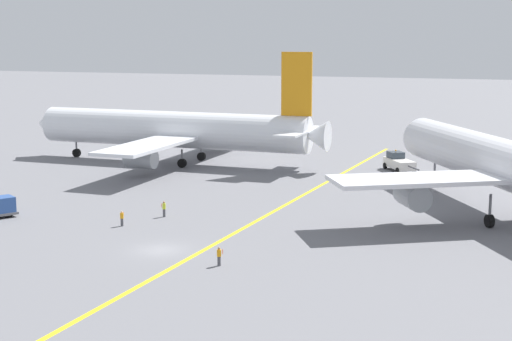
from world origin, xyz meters
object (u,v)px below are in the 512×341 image
Objects in this scene: airliner_being_pushed at (510,167)px; ground_crew_wing_walker_right at (164,209)px; ground_crew_ramp_agent_by_cones at (122,218)px; pushback_tug at (399,162)px; ground_crew_marshaller_foreground at (219,256)px; gse_container_dolly_flat at (0,206)px; airliner_at_gate_left at (176,130)px.

airliner_being_pushed is 27.36× the size of ground_crew_wing_walker_right.
ground_crew_ramp_agent_by_cones is at bearing -113.03° from ground_crew_wing_walker_right.
pushback_tug is (-15.57, 25.93, -4.36)m from airliner_being_pushed.
ground_crew_ramp_agent_by_cones is at bearing -156.16° from airliner_being_pushed.
ground_crew_wing_walker_right is at bearing 130.25° from ground_crew_marshaller_foreground.
ground_crew_marshaller_foreground is at bearing -33.08° from ground_crew_ramp_agent_by_cones.
ground_crew_wing_walker_right is at bearing 20.47° from gse_container_dolly_flat.
airliner_being_pushed is 36.00m from ground_crew_wing_walker_right.
gse_container_dolly_flat is at bearing -92.96° from airliner_at_gate_left.
ground_crew_ramp_agent_by_cones is at bearing -116.15° from pushback_tug.
airliner_at_gate_left is at bearing 119.34° from ground_crew_marshaller_foreground.
gse_container_dolly_flat is 2.49× the size of ground_crew_ramp_agent_by_cones.
ground_crew_ramp_agent_by_cones is (-36.14, -15.97, -4.76)m from airliner_being_pushed.
airliner_being_pushed is at bearing -59.02° from pushback_tug.
airliner_at_gate_left is 39.53m from ground_crew_ramp_agent_by_cones.
gse_container_dolly_flat reaches higher than ground_crew_wing_walker_right.
pushback_tug reaches higher than ground_crew_wing_walker_right.
gse_container_dolly_flat is at bearing -128.85° from pushback_tug.
ground_crew_marshaller_foreground is at bearing -96.90° from pushback_tug.
airliner_being_pushed is at bearing -24.06° from airliner_at_gate_left.
ground_crew_marshaller_foreground is at bearing -16.57° from gse_container_dolly_flat.
airliner_being_pushed reaches higher than ground_crew_wing_walker_right.
pushback_tug is 46.69m from ground_crew_ramp_agent_by_cones.
ground_crew_marshaller_foreground is (28.30, -8.42, -0.35)m from gse_container_dolly_flat.
airliner_at_gate_left reaches higher than ground_crew_marshaller_foreground.
ground_crew_wing_walker_right reaches higher than ground_crew_marshaller_foreground.
airliner_at_gate_left is at bearing 87.04° from gse_container_dolly_flat.
airliner_at_gate_left is at bearing 155.94° from airliner_being_pushed.
ground_crew_marshaller_foreground is (14.37, -9.36, 0.02)m from ground_crew_ramp_agent_by_cones.
ground_crew_wing_walker_right is 18.90m from ground_crew_marshaller_foreground.
pushback_tug is at bearing 63.85° from ground_crew_ramp_agent_by_cones.
ground_crew_ramp_agent_by_cones is at bearing -72.31° from airliner_at_gate_left.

